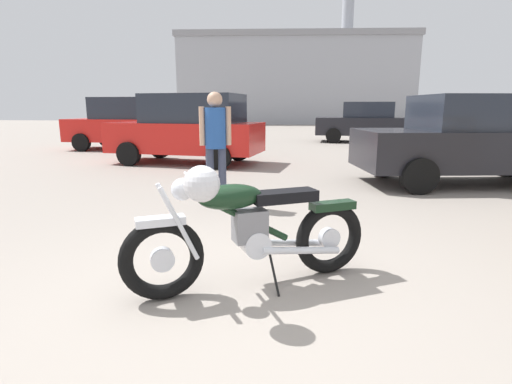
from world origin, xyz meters
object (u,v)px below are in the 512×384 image
vintage_motorcycle (247,229)px  red_hatchback_near (367,122)px  bystander (216,137)px  white_estate_far (191,121)px  dark_sedan_left (189,128)px  silver_sedan_mid (128,123)px  pale_sedan_back (472,140)px

vintage_motorcycle → red_hatchback_near: 14.71m
bystander → white_estate_far: size_ratio=0.39×
dark_sedan_left → white_estate_far: size_ratio=0.95×
vintage_motorcycle → white_estate_far: bearing=-99.5°
silver_sedan_mid → vintage_motorcycle: bearing=120.9°
silver_sedan_mid → dark_sedan_left: (3.14, -3.11, 0.00)m
bystander → silver_sedan_mid: silver_sedan_mid is taller
white_estate_far → dark_sedan_left: bearing=110.3°
white_estate_far → red_hatchback_near: bearing=-176.8°
red_hatchback_near → vintage_motorcycle: bearing=-97.0°
red_hatchback_near → bystander: bearing=-103.3°
dark_sedan_left → red_hatchback_near: dark_sedan_left is taller
vintage_motorcycle → white_estate_far: white_estate_far is taller
bystander → pale_sedan_back: (4.39, 2.33, -0.18)m
vintage_motorcycle → pale_sedan_back: pale_sedan_back is taller
dark_sedan_left → white_estate_far: dark_sedan_left is taller
bystander → white_estate_far: white_estate_far is taller
bystander → pale_sedan_back: 4.97m
bystander → red_hatchback_near: 12.36m
pale_sedan_back → bystander: bearing=-161.9°
silver_sedan_mid → pale_sedan_back: silver_sedan_mid is taller
pale_sedan_back → dark_sedan_left: (-6.16, 2.11, 0.08)m
bystander → red_hatchback_near: bearing=-35.5°
silver_sedan_mid → dark_sedan_left: same height
vintage_motorcycle → pale_sedan_back: size_ratio=0.43×
silver_sedan_mid → dark_sedan_left: size_ratio=0.97×
silver_sedan_mid → white_estate_far: silver_sedan_mid is taller
bystander → pale_sedan_back: pale_sedan_back is taller
pale_sedan_back → vintage_motorcycle: bearing=-135.0°
vintage_motorcycle → red_hatchback_near: red_hatchback_near is taller
bystander → pale_sedan_back: bearing=-79.9°
dark_sedan_left → vintage_motorcycle: bearing=117.4°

